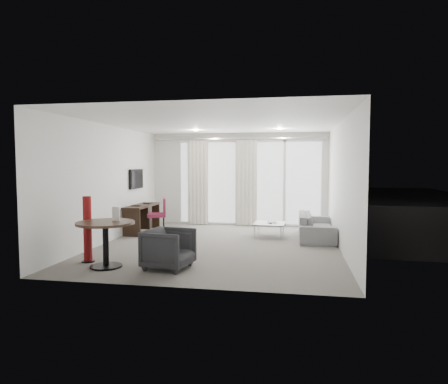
% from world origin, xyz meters
% --- Properties ---
extents(floor, '(5.00, 6.00, 0.00)m').
position_xyz_m(floor, '(0.00, 0.00, 0.00)').
color(floor, slate).
rests_on(floor, ground).
extents(ceiling, '(5.00, 6.00, 0.00)m').
position_xyz_m(ceiling, '(0.00, 0.00, 2.60)').
color(ceiling, white).
rests_on(ceiling, ground).
extents(wall_left, '(0.00, 6.00, 2.60)m').
position_xyz_m(wall_left, '(-2.50, 0.00, 1.30)').
color(wall_left, silver).
rests_on(wall_left, ground).
extents(wall_right, '(0.00, 6.00, 2.60)m').
position_xyz_m(wall_right, '(2.50, 0.00, 1.30)').
color(wall_right, silver).
rests_on(wall_right, ground).
extents(wall_front, '(5.00, 0.00, 2.60)m').
position_xyz_m(wall_front, '(0.00, -3.00, 1.30)').
color(wall_front, silver).
rests_on(wall_front, ground).
extents(window_panel, '(4.00, 0.02, 2.38)m').
position_xyz_m(window_panel, '(0.30, 2.98, 1.20)').
color(window_panel, white).
rests_on(window_panel, ground).
extents(window_frame, '(4.10, 0.06, 2.44)m').
position_xyz_m(window_frame, '(0.30, 2.97, 1.20)').
color(window_frame, white).
rests_on(window_frame, ground).
extents(curtain_left, '(0.60, 0.20, 2.38)m').
position_xyz_m(curtain_left, '(-1.15, 2.82, 1.20)').
color(curtain_left, silver).
rests_on(curtain_left, ground).
extents(curtain_right, '(0.60, 0.20, 2.38)m').
position_xyz_m(curtain_right, '(0.25, 2.82, 1.20)').
color(curtain_right, silver).
rests_on(curtain_right, ground).
extents(curtain_track, '(4.80, 0.04, 0.04)m').
position_xyz_m(curtain_track, '(0.00, 2.82, 2.45)').
color(curtain_track, '#B2B2B7').
rests_on(curtain_track, ceiling).
extents(downlight_a, '(0.12, 0.12, 0.02)m').
position_xyz_m(downlight_a, '(-0.90, 1.60, 2.59)').
color(downlight_a, '#FFE0B2').
rests_on(downlight_a, ceiling).
extents(downlight_b, '(0.12, 0.12, 0.02)m').
position_xyz_m(downlight_b, '(1.20, 1.60, 2.59)').
color(downlight_b, '#FFE0B2').
rests_on(downlight_b, ceiling).
extents(desk, '(0.46, 1.48, 0.69)m').
position_xyz_m(desk, '(-2.25, 1.30, 0.35)').
color(desk, black).
rests_on(desk, floor).
extents(tv, '(0.05, 0.80, 0.50)m').
position_xyz_m(tv, '(-2.46, 1.45, 1.35)').
color(tv, black).
rests_on(tv, wall_left).
extents(desk_chair, '(0.60, 0.58, 0.88)m').
position_xyz_m(desk_chair, '(-1.85, 1.23, 0.44)').
color(desk_chair, maroon).
rests_on(desk_chair, floor).
extents(round_table, '(1.22, 1.22, 0.77)m').
position_xyz_m(round_table, '(-1.53, -2.13, 0.39)').
color(round_table, '#382419').
rests_on(round_table, floor).
extents(menu_card, '(0.13, 0.04, 0.24)m').
position_xyz_m(menu_card, '(-1.41, -1.98, 0.72)').
color(menu_card, white).
rests_on(menu_card, round_table).
extents(red_lamp, '(0.30, 0.30, 1.17)m').
position_xyz_m(red_lamp, '(-2.02, -1.85, 0.58)').
color(red_lamp, maroon).
rests_on(red_lamp, floor).
extents(tub_armchair, '(0.84, 0.83, 0.67)m').
position_xyz_m(tub_armchair, '(-0.46, -2.04, 0.33)').
color(tub_armchair, '#28282A').
rests_on(tub_armchair, floor).
extents(coffee_table, '(0.78, 0.78, 0.33)m').
position_xyz_m(coffee_table, '(0.99, 1.18, 0.17)').
color(coffee_table, gray).
rests_on(coffee_table, floor).
extents(remote, '(0.07, 0.18, 0.02)m').
position_xyz_m(remote, '(1.03, 1.11, 0.36)').
color(remote, black).
rests_on(remote, coffee_table).
extents(magazine, '(0.23, 0.28, 0.02)m').
position_xyz_m(magazine, '(1.05, 1.28, 0.36)').
color(magazine, gray).
rests_on(magazine, coffee_table).
extents(sofa, '(0.78, 2.01, 0.59)m').
position_xyz_m(sofa, '(2.09, 1.19, 0.29)').
color(sofa, slate).
rests_on(sofa, floor).
extents(terrace_slab, '(5.60, 3.00, 0.12)m').
position_xyz_m(terrace_slab, '(0.30, 4.50, -0.06)').
color(terrace_slab, '#4D4D50').
rests_on(terrace_slab, ground).
extents(rattan_chair_a, '(0.79, 0.79, 0.90)m').
position_xyz_m(rattan_chair_a, '(1.10, 4.08, 0.45)').
color(rattan_chair_a, brown).
rests_on(rattan_chair_a, terrace_slab).
extents(rattan_chair_b, '(0.58, 0.58, 0.75)m').
position_xyz_m(rattan_chair_b, '(1.55, 4.83, 0.38)').
color(rattan_chair_b, brown).
rests_on(rattan_chair_b, terrace_slab).
extents(rattan_table, '(0.58, 0.58, 0.50)m').
position_xyz_m(rattan_table, '(1.33, 4.27, 0.25)').
color(rattan_table, brown).
rests_on(rattan_table, terrace_slab).
extents(balustrade, '(5.50, 0.06, 1.05)m').
position_xyz_m(balustrade, '(0.30, 5.95, 0.50)').
color(balustrade, '#B2B2B7').
rests_on(balustrade, terrace_slab).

